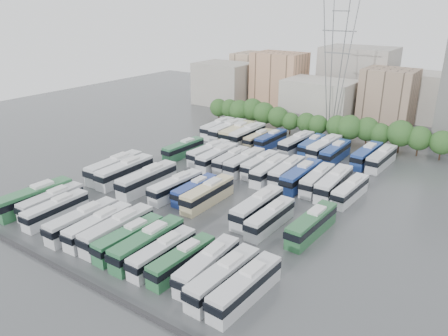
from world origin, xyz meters
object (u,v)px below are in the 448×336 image
Objects in this scene: bus_r1_s11 at (270,218)px; bus_r3_s1 at (228,130)px; bus_r2_s10 at (301,176)px; bus_r2_s4 at (217,157)px; bus_r3_s5 at (271,140)px; bus_r2_s7 at (260,164)px; bus_r0_s2 at (56,209)px; bus_r3_s4 at (258,138)px; bus_r0_s4 at (82,221)px; bus_r1_s6 at (195,190)px; bus_r3_s9 at (324,147)px; bus_r0_s11 at (207,265)px; bus_r2_s9 at (287,171)px; bus_r1_s3 at (147,179)px; bus_r2_s12 at (334,183)px; bus_r2_s6 at (245,162)px; bus_r0_s12 at (223,277)px; bus_r3_s0 at (218,128)px; bus_r3_s12 at (367,155)px; bus_r0_s10 at (182,260)px; bus_r3_s2 at (237,132)px; bus_r1_s7 at (208,194)px; bus_r0_s8 at (148,243)px; bus_r2_s11 at (317,179)px; bus_r0_s9 at (163,253)px; bus_r3_s10 at (335,152)px; bus_r1_s1 at (125,171)px; bus_r1_s13 at (312,224)px; bus_r1_s5 at (176,186)px; bus_r3_s3 at (247,134)px; bus_r3_s7 at (297,143)px; bus_r2_s8 at (270,170)px; bus_r3_s8 at (312,145)px; electricity_pylon at (336,63)px; bus_r1_s10 at (257,207)px; bus_r2_s5 at (231,160)px; bus_r2_s13 at (350,190)px; bus_r3_s13 at (381,158)px; bus_r0_s0 at (35,198)px.

bus_r3_s1 is (-33.08, 36.22, 0.29)m from bus_r1_s11.
bus_r2_s4 is at bearing -179.40° from bus_r2_s10.
bus_r3_s5 is (-20.20, 36.22, -0.01)m from bus_r1_s11.
bus_r3_s1 is (-19.51, 16.43, 0.28)m from bus_r2_s7.
bus_r0_s2 is 53.54m from bus_r3_s4.
bus_r2_s10 is at bearing 60.77° from bus_r0_s4.
bus_r3_s9 reaches higher than bus_r1_s6.
bus_r0_s11 is 0.97× the size of bus_r2_s9.
bus_r1_s3 is 1.03× the size of bus_r2_s12.
bus_r0_s12 is at bearing -61.66° from bus_r2_s6.
bus_r3_s0 is (-10.21, 37.06, -0.13)m from bus_r1_s3.
bus_r3_s1 reaches higher than bus_r3_s12.
bus_r2_s7 is at bearing 107.34° from bus_r0_s10.
bus_r1_s7 is at bearing -66.94° from bus_r3_s2.
bus_r2_s11 is at bearing 74.28° from bus_r0_s8.
bus_r3_s0 is (-29.79, 54.16, 0.21)m from bus_r0_s9.
bus_r0_s2 is 17.81m from bus_r1_s3.
bus_r2_s6 is 17.94m from bus_r3_s5.
bus_r3_s2 reaches higher than bus_r3_s10.
bus_r1_s1 reaches higher than bus_r1_s13.
bus_r2_s6 is at bearing -133.42° from bus_r3_s12.
bus_r2_s12 reaches higher than bus_r2_s9.
bus_r0_s10 is 1.04× the size of bus_r1_s6.
bus_r1_s7 is (16.77, 18.97, 0.15)m from bus_r0_s2.
bus_r3_s10 is (16.71, 35.02, 0.04)m from bus_r1_s5.
bus_r0_s4 is at bearing -96.75° from bus_r1_s5.
bus_r2_s6 is 0.92× the size of bus_r3_s2.
bus_r3_s10 is at bearing -159.91° from bus_r3_s12.
bus_r3_s4 is at bearing -4.75° from bus_r3_s3.
bus_r1_s1 is 1.03× the size of bus_r3_s7.
bus_r2_s8 is at bearing 103.58° from bus_r0_s11.
bus_r2_s12 is at bearing 103.17° from bus_r1_s13.
bus_r1_s3 is at bearing -115.71° from bus_r3_s8.
bus_r1_s1 is (-2.99, 17.95, 0.28)m from bus_r0_s2.
electricity_pylon is 33.05m from bus_r3_s1.
bus_r3_s9 is at bearing 99.51° from bus_r2_s10.
bus_r0_s8 is 37.77m from bus_r2_s12.
bus_r0_s2 is at bearing -102.93° from electricity_pylon.
bus_r1_s10 is 36.66m from bus_r3_s8.
bus_r3_s2 reaches higher than bus_r2_s12.
bus_r2_s5 is (-9.94, 35.51, -0.18)m from bus_r0_s8.
bus_r2_s5 is 0.91× the size of bus_r3_s12.
bus_r2_s13 is (29.83, -0.48, -0.17)m from bus_r2_s4.
bus_r0_s8 is at bearing -129.31° from bus_r1_s13.
bus_r3_s2 is at bearing 130.86° from bus_r1_s11.
bus_r1_s7 is 19.38m from bus_r2_s4.
bus_r2_s7 reaches higher than bus_r2_s13.
bus_r3_s3 reaches higher than bus_r3_s13.
bus_r0_s12 is at bearing -35.09° from bus_r1_s5.
bus_r0_s4 is at bearing -0.49° from bus_r0_s0.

